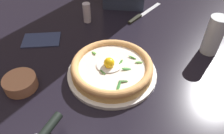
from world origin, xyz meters
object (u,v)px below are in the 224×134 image
at_px(folded_napkin, 41,39).
at_px(drinking_glass, 213,38).
at_px(pepper_shaker, 87,13).
at_px(side_bowl, 20,83).
at_px(pizza, 112,67).
at_px(table_knife, 141,15).

bearing_deg(folded_napkin, drinking_glass, -10.12).
distance_m(drinking_glass, pepper_shaker, 0.50).
xyz_separation_m(side_bowl, drinking_glass, (0.63, 0.13, 0.04)).
height_order(pizza, drinking_glass, drinking_glass).
xyz_separation_m(table_knife, drinking_glass, (0.20, -0.26, 0.06)).
distance_m(pizza, drinking_glass, 0.37).
relative_size(table_knife, drinking_glass, 1.32).
distance_m(table_knife, drinking_glass, 0.33).
xyz_separation_m(drinking_glass, folded_napkin, (-0.61, 0.11, -0.05)).
distance_m(table_knife, pepper_shaker, 0.24).
bearing_deg(table_knife, side_bowl, -137.70).
relative_size(table_knife, pepper_shaker, 2.21).
bearing_deg(folded_napkin, pizza, -38.25).
bearing_deg(pizza, pepper_shaker, 104.13).
relative_size(side_bowl, pepper_shaker, 1.19).
bearing_deg(pizza, side_bowl, -172.49).
bearing_deg(pepper_shaker, drinking_glass, -28.05).
bearing_deg(side_bowl, folded_napkin, 85.14).
bearing_deg(folded_napkin, side_bowl, -94.86).
relative_size(pizza, pepper_shaker, 3.11).
bearing_deg(table_knife, folded_napkin, -159.71).
height_order(drinking_glass, folded_napkin, drinking_glass).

